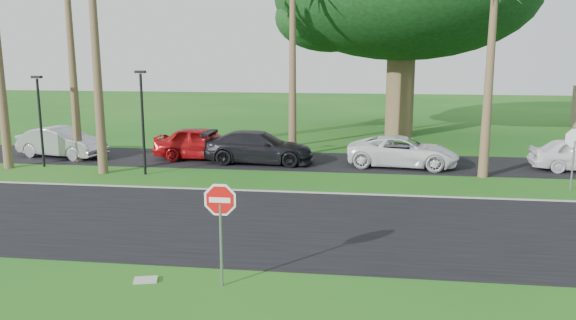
{
  "coord_description": "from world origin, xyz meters",
  "views": [
    {
      "loc": [
        3.73,
        -15.15,
        5.45
      ],
      "look_at": [
        1.19,
        3.52,
        1.8
      ],
      "focal_mm": 35.0,
      "sensor_mm": 36.0,
      "label": 1
    }
  ],
  "objects_px": {
    "car_silver": "(62,143)",
    "car_dark": "(259,148)",
    "car_red": "(203,143)",
    "car_minivan": "(403,152)",
    "stop_sign_far": "(574,146)",
    "stop_sign_near": "(220,213)"
  },
  "relations": [
    {
      "from": "car_silver",
      "to": "car_minivan",
      "type": "height_order",
      "value": "car_silver"
    },
    {
      "from": "car_red",
      "to": "car_dark",
      "type": "bearing_deg",
      "value": -101.98
    },
    {
      "from": "stop_sign_far",
      "to": "car_dark",
      "type": "xyz_separation_m",
      "value": [
        -13.38,
        3.72,
        -0.99
      ]
    },
    {
      "from": "car_silver",
      "to": "car_red",
      "type": "bearing_deg",
      "value": -74.3
    },
    {
      "from": "car_dark",
      "to": "car_minivan",
      "type": "bearing_deg",
      "value": -88.05
    },
    {
      "from": "car_dark",
      "to": "car_red",
      "type": "bearing_deg",
      "value": 80.54
    },
    {
      "from": "car_red",
      "to": "car_dark",
      "type": "relative_size",
      "value": 0.9
    },
    {
      "from": "car_dark",
      "to": "stop_sign_near",
      "type": "bearing_deg",
      "value": -171.38
    },
    {
      "from": "car_red",
      "to": "stop_sign_near",
      "type": "bearing_deg",
      "value": -163.4
    },
    {
      "from": "car_red",
      "to": "car_dark",
      "type": "distance_m",
      "value": 3.08
    },
    {
      "from": "car_red",
      "to": "car_dark",
      "type": "height_order",
      "value": "car_red"
    },
    {
      "from": "stop_sign_far",
      "to": "car_minivan",
      "type": "bearing_deg",
      "value": -30.71
    },
    {
      "from": "car_silver",
      "to": "car_dark",
      "type": "xyz_separation_m",
      "value": [
        10.49,
        -0.17,
        0.01
      ]
    },
    {
      "from": "car_minivan",
      "to": "stop_sign_far",
      "type": "bearing_deg",
      "value": -114.71
    },
    {
      "from": "stop_sign_near",
      "to": "car_red",
      "type": "relative_size",
      "value": 0.54
    },
    {
      "from": "stop_sign_far",
      "to": "car_minivan",
      "type": "distance_m",
      "value": 7.5
    },
    {
      "from": "car_red",
      "to": "car_minivan",
      "type": "distance_m",
      "value": 10.03
    },
    {
      "from": "stop_sign_far",
      "to": "car_red",
      "type": "distance_m",
      "value": 16.99
    },
    {
      "from": "car_silver",
      "to": "car_minivan",
      "type": "distance_m",
      "value": 17.48
    },
    {
      "from": "car_silver",
      "to": "car_red",
      "type": "xyz_separation_m",
      "value": [
        7.46,
        0.41,
        0.05
      ]
    },
    {
      "from": "stop_sign_near",
      "to": "car_minivan",
      "type": "xyz_separation_m",
      "value": [
        5.11,
        14.79,
        -1.05
      ]
    },
    {
      "from": "car_silver",
      "to": "car_minivan",
      "type": "xyz_separation_m",
      "value": [
        17.48,
        -0.09,
        -0.05
      ]
    }
  ]
}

